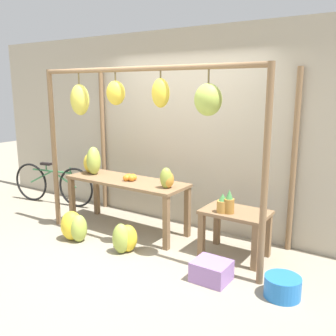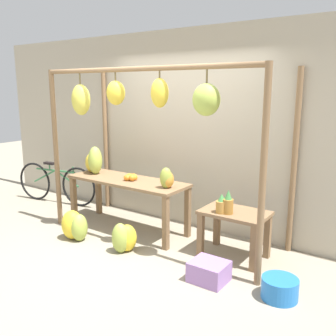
{
  "view_description": "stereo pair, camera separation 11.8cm",
  "coord_description": "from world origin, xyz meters",
  "views": [
    {
      "loc": [
        2.74,
        -3.2,
        2.0
      ],
      "look_at": [
        0.14,
        0.71,
        0.99
      ],
      "focal_mm": 40.0,
      "sensor_mm": 36.0,
      "label": 1
    },
    {
      "loc": [
        2.84,
        -3.13,
        2.0
      ],
      "look_at": [
        0.14,
        0.71,
        0.99
      ],
      "focal_mm": 40.0,
      "sensor_mm": 36.0,
      "label": 2
    }
  ],
  "objects": [
    {
      "name": "ground_plane",
      "position": [
        0.0,
        0.0,
        0.0
      ],
      "size": [
        20.0,
        20.0,
        0.0
      ],
      "primitive_type": "plane",
      "color": "gray"
    },
    {
      "name": "shop_wall_back",
      "position": [
        0.0,
        1.41,
        1.4
      ],
      "size": [
        8.0,
        0.08,
        2.8
      ],
      "color": "#B2A893",
      "rests_on": "ground_plane"
    },
    {
      "name": "display_table_side",
      "position": [
        1.07,
        0.76,
        0.44
      ],
      "size": [
        0.78,
        0.52,
        0.57
      ],
      "color": "brown",
      "rests_on": "ground_plane"
    },
    {
      "name": "display_table_main",
      "position": [
        -0.56,
        0.71,
        0.63
      ],
      "size": [
        1.79,
        0.61,
        0.74
      ],
      "color": "brown",
      "rests_on": "ground_plane"
    },
    {
      "name": "orange_pile",
      "position": [
        -0.49,
        0.7,
        0.78
      ],
      "size": [
        0.21,
        0.18,
        0.09
      ],
      "color": "orange",
      "rests_on": "display_table_main"
    },
    {
      "name": "parked_bicycle",
      "position": [
        -2.43,
        0.94,
        0.36
      ],
      "size": [
        1.63,
        0.35,
        0.72
      ],
      "color": "black",
      "rests_on": "ground_plane"
    },
    {
      "name": "banana_pile_ground_left",
      "position": [
        -0.89,
        0.02,
        0.19
      ],
      "size": [
        0.42,
        0.35,
        0.4
      ],
      "color": "#9EB247",
      "rests_on": "ground_plane"
    },
    {
      "name": "banana_pile_on_table",
      "position": [
        -1.22,
        0.72,
        0.92
      ],
      "size": [
        0.38,
        0.3,
        0.41
      ],
      "color": "#9EB247",
      "rests_on": "display_table_main"
    },
    {
      "name": "fruit_crate_white",
      "position": [
        1.11,
        0.08,
        0.11
      ],
      "size": [
        0.38,
        0.33,
        0.21
      ],
      "color": "#9970B7",
      "rests_on": "ground_plane"
    },
    {
      "name": "stall_awning",
      "position": [
        -0.01,
        0.47,
        1.66
      ],
      "size": [
        3.19,
        1.18,
        2.24
      ],
      "color": "brown",
      "rests_on": "ground_plane"
    },
    {
      "name": "papaya_pile",
      "position": [
        0.16,
        0.66,
        0.86
      ],
      "size": [
        0.2,
        0.23,
        0.27
      ],
      "color": "gold",
      "rests_on": "display_table_main"
    },
    {
      "name": "blue_bucket",
      "position": [
        1.84,
        0.17,
        0.1
      ],
      "size": [
        0.35,
        0.35,
        0.21
      ],
      "color": "blue",
      "rests_on": "ground_plane"
    },
    {
      "name": "pineapple_cluster",
      "position": [
        1.0,
        0.63,
        0.68
      ],
      "size": [
        0.2,
        0.15,
        0.28
      ],
      "color": "#B27F38",
      "rests_on": "display_table_side"
    },
    {
      "name": "banana_pile_ground_right",
      "position": [
        -0.12,
        0.14,
        0.17
      ],
      "size": [
        0.36,
        0.4,
        0.38
      ],
      "color": "yellow",
      "rests_on": "ground_plane"
    }
  ]
}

